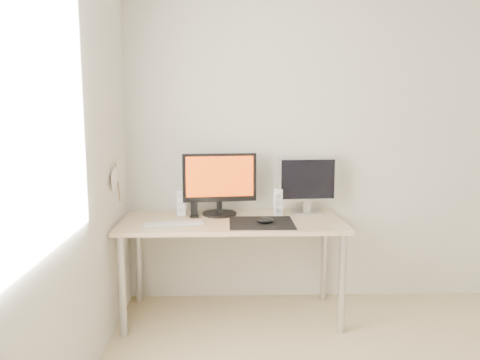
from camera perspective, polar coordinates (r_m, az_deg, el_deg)
name	(u,v)px	position (r m, az deg, el deg)	size (l,w,h in m)	color
wall_back	(349,144)	(3.80, 13.16, 4.34)	(3.50, 3.50, 0.00)	silver
wall_left	(35,176)	(2.08, -23.69, 0.45)	(3.50, 3.50, 0.00)	silver
window_pane	(34,114)	(2.06, -23.81, 7.35)	(1.30, 1.30, 0.00)	white
mousepad	(262,223)	(3.29, 2.64, -5.24)	(0.45, 0.40, 0.00)	black
mouse	(265,221)	(3.26, 3.04, -4.97)	(0.12, 0.07, 0.04)	black
desk	(232,230)	(3.40, -0.96, -6.13)	(1.60, 0.70, 0.73)	#D1B587
main_monitor	(220,182)	(3.49, -2.51, -0.21)	(0.55, 0.29, 0.47)	black
second_monitor	(307,182)	(3.58, 8.21, -0.26)	(0.45, 0.17, 0.43)	#B4B4B7
speaker_left	(182,202)	(3.54, -7.13, -2.69)	(0.06, 0.08, 0.20)	white
speaker_right	(278,202)	(3.51, 4.64, -2.75)	(0.06, 0.08, 0.20)	white
keyboard	(174,224)	(3.26, -8.09, -5.33)	(0.43, 0.19, 0.02)	#B5B5B7
phone_dock	(194,212)	(3.47, -5.58, -3.96)	(0.06, 0.06, 0.12)	black
pennant	(116,180)	(3.27, -14.90, 0.05)	(0.01, 0.23, 0.29)	#A57F54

